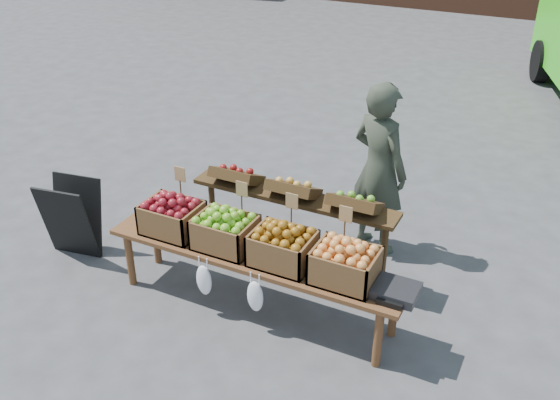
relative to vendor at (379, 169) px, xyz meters
The scene contains 10 objects.
ground 1.92m from the vendor, 111.07° to the right, with size 80.00×80.00×0.00m, color #444346.
vendor is the anchor object (origin of this frame).
chalkboard_sign 3.05m from the vendor, 150.83° to the right, with size 0.53×0.29×0.81m, color black, non-canonical shape.
back_table 0.99m from the vendor, 128.87° to the right, with size 2.10×0.44×1.04m, color #392612, non-canonical shape.
display_bench 1.67m from the vendor, 112.80° to the right, with size 2.70×0.56×0.57m, color #56331B, non-canonical shape.
crate_golden_apples 2.03m from the vendor, 134.87° to the right, with size 0.50×0.40×0.28m, color maroon, non-canonical shape.
crate_russet_pears 1.69m from the vendor, 121.47° to the right, with size 0.50×0.40×0.28m, color #549511, non-canonical shape.
crate_red_apples 1.48m from the vendor, 102.88° to the right, with size 0.50×0.40×0.28m, color #A05F11, non-canonical shape.
crate_green_apples 1.46m from the vendor, 81.21° to the right, with size 0.50×0.40×0.28m, color gold, non-canonical shape.
weighing_scale 1.60m from the vendor, 65.73° to the right, with size 0.34×0.30×0.08m, color black.
Camera 1 is at (2.19, -3.68, 3.53)m, focal length 40.00 mm.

